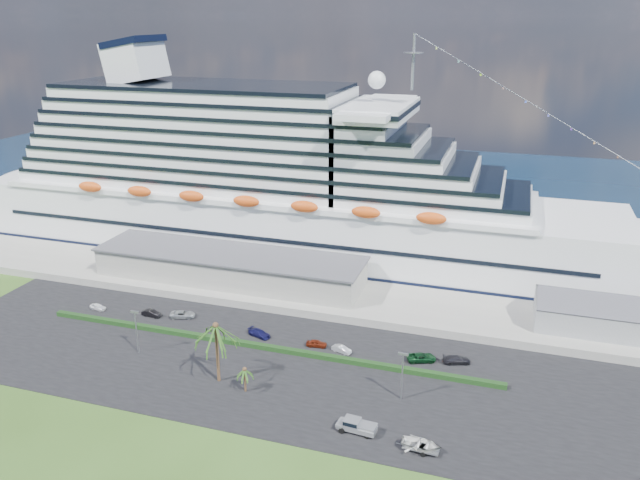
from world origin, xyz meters
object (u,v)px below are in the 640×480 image
(pickup_truck, at_px, (356,425))
(boat_trailer, at_px, (421,444))
(parked_car_3, at_px, (259,333))
(cruise_ship, at_px, (281,189))

(pickup_truck, distance_m, boat_trailer, 9.88)
(parked_car_3, bearing_deg, pickup_truck, -113.24)
(parked_car_3, distance_m, pickup_truck, 33.44)
(cruise_ship, xyz_separation_m, parked_car_3, (11.99, -43.84, -15.91))
(cruise_ship, relative_size, parked_car_3, 41.43)
(cruise_ship, relative_size, boat_trailer, 29.97)
(pickup_truck, relative_size, boat_trailer, 0.94)
(boat_trailer, bearing_deg, pickup_truck, 170.91)
(cruise_ship, height_order, pickup_truck, cruise_ship)
(cruise_ship, height_order, parked_car_3, cruise_ship)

